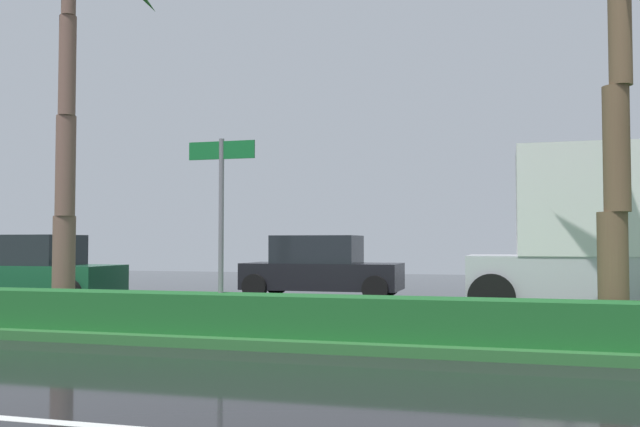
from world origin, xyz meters
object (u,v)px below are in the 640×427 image
street_name_sign (221,207)px  car_in_traffic_second (321,268)px  car_in_traffic_leading (33,270)px  box_truck_lead (626,242)px

street_name_sign → car_in_traffic_second: 8.51m
car_in_traffic_leading → car_in_traffic_second: 7.46m
street_name_sign → box_truck_lead: bearing=37.8°
street_name_sign → car_in_traffic_leading: (-7.33, 4.98, -1.25)m
car_in_traffic_second → street_name_sign: bearing=-85.2°
street_name_sign → car_in_traffic_leading: street_name_sign is taller
street_name_sign → car_in_traffic_second: street_name_sign is taller
car_in_traffic_second → box_truck_lead: size_ratio=0.67×
car_in_traffic_second → box_truck_lead: bearing=-24.1°
box_truck_lead → street_name_sign: bearing=-142.2°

